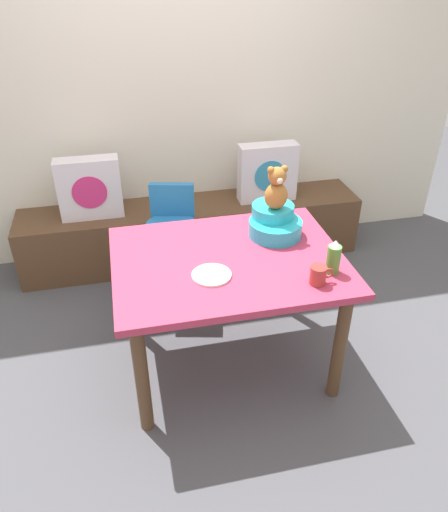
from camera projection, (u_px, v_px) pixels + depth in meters
The scene contains 12 objects.
ground_plane at pixel (228, 360), 3.00m from camera, with size 8.00×8.00×0.00m, color #4C4C51.
back_wall at pixel (182, 83), 3.53m from camera, with size 4.40×0.10×2.60m, color silver.
window_bench at pixel (193, 231), 3.88m from camera, with size 2.60×0.44×0.46m, color brown.
pillow_floral_left at pixel (90, 188), 3.48m from camera, with size 0.44×0.15×0.44m.
pillow_floral_right at pixel (267, 172), 3.73m from camera, with size 0.44×0.15×0.44m.
dining_table at pixel (228, 274), 2.66m from camera, with size 1.22×0.93×0.74m.
highchair at pixel (171, 228), 3.32m from camera, with size 0.39×0.50×0.79m.
infant_seat_teal at pixel (274, 222), 2.78m from camera, with size 0.30×0.33×0.16m.
teddy_bear at pixel (277, 189), 2.67m from camera, with size 0.13×0.12×0.25m.
ketchup_bottle at pixel (334, 257), 2.44m from camera, with size 0.07×0.07×0.18m.
coffee_mug at pixel (319, 275), 2.38m from camera, with size 0.12×0.08×0.09m.
dinner_plate_near at pixel (212, 275), 2.46m from camera, with size 0.20×0.20×0.01m, color white.
Camera 1 is at (-0.50, -2.13, 2.14)m, focal length 34.59 mm.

